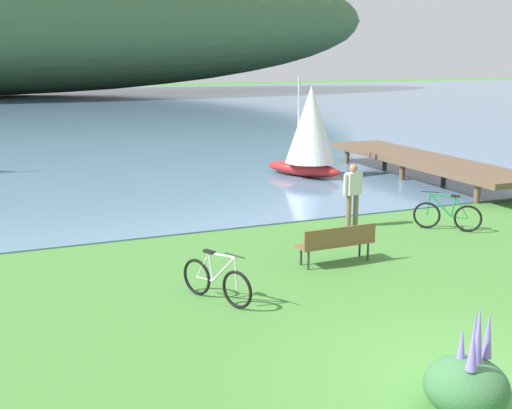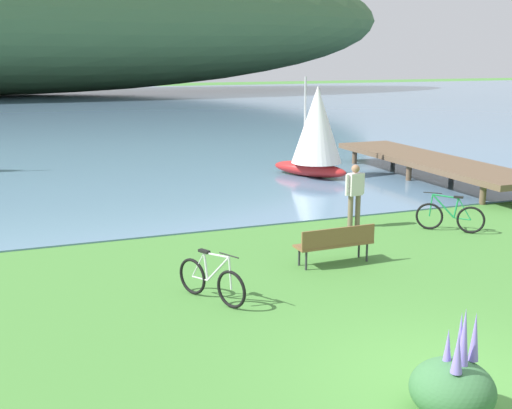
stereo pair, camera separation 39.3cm
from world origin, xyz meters
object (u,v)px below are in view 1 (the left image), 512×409
object	(u,v)px
bicycle_leaning_near_bench	(447,215)
bicycle_beside_path	(217,281)
park_bench_near_camera	(337,241)
person_at_shoreline	(353,191)
sailboat_nearest_to_shore	(310,130)

from	to	relation	value
bicycle_leaning_near_bench	bicycle_beside_path	distance (m)	7.69
park_bench_near_camera	person_at_shoreline	xyz separation A→B (m)	(1.97, 2.66, 0.46)
park_bench_near_camera	person_at_shoreline	distance (m)	3.34
sailboat_nearest_to_shore	bicycle_beside_path	bearing A→B (deg)	-124.89
park_bench_near_camera	bicycle_beside_path	xyz separation A→B (m)	(-3.19, -1.09, -0.12)
park_bench_near_camera	bicycle_beside_path	distance (m)	3.37
bicycle_leaning_near_bench	sailboat_nearest_to_shore	world-z (taller)	sailboat_nearest_to_shore
park_bench_near_camera	bicycle_leaning_near_bench	world-z (taller)	bicycle_leaning_near_bench
bicycle_leaning_near_bench	person_at_shoreline	xyz separation A→B (m)	(-2.13, 1.29, 0.58)
person_at_shoreline	sailboat_nearest_to_shore	xyz separation A→B (m)	(2.17, 6.78, 0.82)
bicycle_beside_path	person_at_shoreline	bearing A→B (deg)	35.93
bicycle_leaning_near_bench	person_at_shoreline	bearing A→B (deg)	148.79
person_at_shoreline	park_bench_near_camera	bearing A→B (deg)	-126.57
bicycle_leaning_near_bench	bicycle_beside_path	world-z (taller)	same
park_bench_near_camera	bicycle_beside_path	size ratio (longest dim) A/B	1.13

